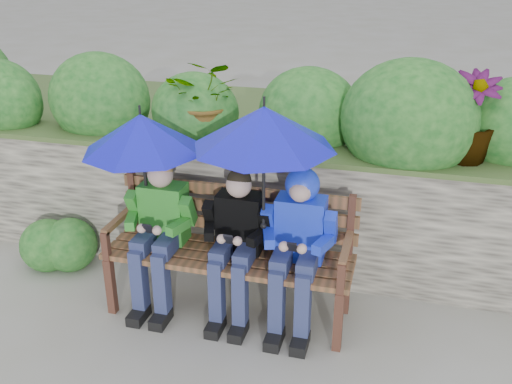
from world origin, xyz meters
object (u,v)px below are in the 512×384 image
(boy_left, at_px, (159,227))
(boy_middle, at_px, (236,237))
(park_bench, at_px, (231,243))
(umbrella_right, at_px, (264,127))
(boy_right, at_px, (298,237))
(umbrella_left, at_px, (142,133))

(boy_left, relative_size, boy_middle, 1.02)
(park_bench, height_order, umbrella_right, umbrella_right)
(boy_middle, distance_m, umbrella_right, 0.82)
(boy_right, height_order, umbrella_left, umbrella_left)
(boy_right, height_order, umbrella_right, umbrella_right)
(boy_middle, xyz_separation_m, boy_right, (0.42, 0.01, 0.06))
(umbrella_right, bearing_deg, boy_left, 179.49)
(park_bench, bearing_deg, boy_right, -7.93)
(park_bench, distance_m, boy_middle, 0.14)
(park_bench, relative_size, boy_middle, 1.60)
(park_bench, distance_m, boy_left, 0.52)
(boy_left, xyz_separation_m, umbrella_right, (0.76, -0.01, 0.79))
(umbrella_left, relative_size, umbrella_right, 0.90)
(park_bench, bearing_deg, umbrella_right, -18.44)
(boy_left, bearing_deg, umbrella_right, -0.51)
(boy_right, xyz_separation_m, umbrella_right, (-0.23, -0.02, 0.74))
(umbrella_right, bearing_deg, boy_middle, 177.43)
(umbrella_left, height_order, umbrella_right, umbrella_right)
(boy_right, bearing_deg, umbrella_left, 177.75)
(umbrella_left, distance_m, umbrella_right, 0.87)
(boy_middle, bearing_deg, boy_left, -179.81)
(boy_right, distance_m, umbrella_right, 0.77)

